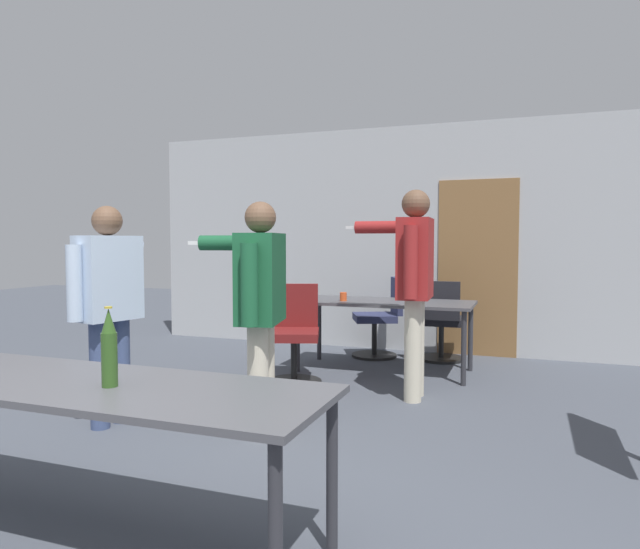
% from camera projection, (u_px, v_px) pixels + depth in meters
% --- Properties ---
extents(back_wall, '(6.22, 0.12, 2.72)m').
position_uv_depth(back_wall, '(388.00, 240.00, 7.02)').
color(back_wall, '#B2B5B7').
rests_on(back_wall, ground_plane).
extents(conference_table_near, '(2.33, 0.69, 0.73)m').
position_uv_depth(conference_table_near, '(73.00, 394.00, 2.51)').
color(conference_table_near, '#4C4C51').
rests_on(conference_table_near, ground_plane).
extents(conference_table_far, '(1.78, 0.76, 0.73)m').
position_uv_depth(conference_table_far, '(384.00, 308.00, 5.83)').
color(conference_table_far, '#4C4C51').
rests_on(conference_table_far, ground_plane).
extents(person_right_polo, '(0.71, 0.75, 1.59)m').
position_uv_depth(person_right_polo, '(108.00, 295.00, 4.10)').
color(person_right_polo, '#3D4C75').
rests_on(person_right_polo, ground_plane).
extents(person_left_plaid, '(0.85, 0.68, 1.61)m').
position_uv_depth(person_left_plaid, '(259.00, 297.00, 3.91)').
color(person_left_plaid, beige).
rests_on(person_left_plaid, ground_plane).
extents(person_near_casual, '(0.84, 0.69, 1.77)m').
position_uv_depth(person_near_casual, '(413.00, 274.00, 4.79)').
color(person_near_casual, beige).
rests_on(person_near_casual, ground_plane).
extents(office_chair_far_left, '(0.52, 0.56, 0.90)m').
position_uv_depth(office_chair_far_left, '(441.00, 324.00, 6.33)').
color(office_chair_far_left, black).
rests_on(office_chair_far_left, ground_plane).
extents(office_chair_side_rolled, '(0.59, 0.64, 0.92)m').
position_uv_depth(office_chair_side_rolled, '(294.00, 337.00, 5.41)').
color(office_chair_side_rolled, black).
rests_on(office_chair_side_rolled, ground_plane).
extents(office_chair_far_right, '(0.66, 0.62, 0.92)m').
position_uv_depth(office_chair_far_right, '(381.00, 320.00, 6.58)').
color(office_chair_far_right, black).
rests_on(office_chair_far_right, ground_plane).
extents(beer_bottle, '(0.07, 0.07, 0.34)m').
position_uv_depth(beer_bottle, '(109.00, 349.00, 2.38)').
color(beer_bottle, '#2D511E').
rests_on(beer_bottle, conference_table_near).
extents(drink_cup, '(0.07, 0.07, 0.09)m').
position_uv_depth(drink_cup, '(343.00, 297.00, 5.82)').
color(drink_cup, '#E05123').
rests_on(drink_cup, conference_table_far).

